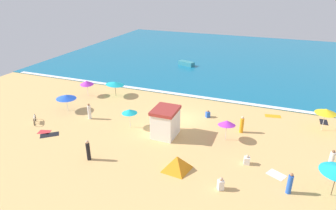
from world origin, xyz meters
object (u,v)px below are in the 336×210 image
at_px(beachgoer_5, 331,160).
at_px(beach_umbrella_1, 87,83).
at_px(lifeguard_cabana, 165,122).
at_px(beachgoer_8, 221,184).
at_px(beach_tent, 177,163).
at_px(beachgoer_0, 242,125).
at_px(small_boat_0, 186,63).
at_px(beachgoer_6, 334,174).
at_px(beach_umbrella_3, 115,83).
at_px(beachgoer_1, 88,150).
at_px(beachgoer_3, 290,184).
at_px(beach_umbrella_5, 66,97).
at_px(beachgoer_7, 208,114).
at_px(beachgoer_4, 89,112).
at_px(beach_umbrella_4, 326,111).
at_px(beach_umbrella_2, 129,111).
at_px(parked_bicycle, 35,119).
at_px(beachgoer_2, 247,160).
at_px(beach_umbrella_6, 227,123).

bearing_deg(beachgoer_5, beach_umbrella_1, 167.24).
relative_size(lifeguard_cabana, beachgoer_8, 2.72).
bearing_deg(beachgoer_8, beach_tent, 163.96).
bearing_deg(beachgoer_0, lifeguard_cabana, -154.36).
height_order(beach_tent, small_boat_0, beach_tent).
bearing_deg(beachgoer_6, beach_umbrella_3, 159.98).
bearing_deg(beachgoer_1, beachgoer_3, 5.92).
relative_size(lifeguard_cabana, beachgoer_5, 1.63).
height_order(beachgoer_0, beachgoer_5, beachgoer_0).
distance_m(beach_tent, beachgoer_3, 8.06).
bearing_deg(beachgoer_5, beachgoer_8, -143.65).
distance_m(beach_umbrella_5, beachgoer_7, 15.59).
xyz_separation_m(beachgoer_0, beachgoer_4, (-15.28, -2.78, 0.02)).
distance_m(beach_umbrella_1, beach_umbrella_4, 26.62).
xyz_separation_m(beach_tent, beachgoer_3, (8.05, 0.29, 0.16)).
xyz_separation_m(lifeguard_cabana, beachgoer_4, (-8.71, 0.38, -0.57)).
xyz_separation_m(beach_umbrella_2, beachgoer_0, (10.43, 2.93, -0.95)).
xyz_separation_m(beach_tent, beachgoer_0, (3.77, 7.84, 0.18)).
bearing_deg(parked_bicycle, beach_tent, -7.86).
relative_size(beach_umbrella_3, beachgoer_2, 3.74).
distance_m(beach_umbrella_4, beachgoer_4, 23.38).
xyz_separation_m(parked_bicycle, beachgoer_5, (27.25, 2.18, 0.39)).
height_order(beach_umbrella_3, beachgoer_5, beach_umbrella_3).
xyz_separation_m(lifeguard_cabana, beach_umbrella_2, (-3.85, 0.23, 0.36)).
height_order(lifeguard_cabana, beachgoer_5, lifeguard_cabana).
xyz_separation_m(beach_tent, small_boat_0, (-8.18, 27.78, -0.17)).
bearing_deg(beachgoer_2, beach_umbrella_1, 159.34).
height_order(beach_umbrella_5, beachgoer_7, beach_umbrella_5).
bearing_deg(beach_umbrella_2, lifeguard_cabana, -3.43).
relative_size(beachgoer_4, beachgoer_8, 1.72).
bearing_deg(beach_umbrella_4, beachgoer_1, -145.80).
xyz_separation_m(beachgoer_1, beachgoer_2, (12.08, 4.01, -0.51)).
distance_m(beach_umbrella_2, beach_umbrella_4, 18.74).
bearing_deg(beach_umbrella_3, beachgoer_2, -27.52).
distance_m(lifeguard_cabana, beach_tent, 5.52).
distance_m(beach_umbrella_1, beach_tent, 18.78).
distance_m(beach_umbrella_6, beachgoer_7, 5.04).
relative_size(beach_umbrella_4, beachgoer_3, 1.68).
distance_m(beach_umbrella_2, beachgoer_2, 11.88).
relative_size(beach_umbrella_6, beachgoer_4, 1.19).
bearing_deg(beachgoer_6, beachgoer_0, 147.55).
distance_m(beach_umbrella_2, beachgoer_8, 11.94).
xyz_separation_m(beachgoer_3, beachgoer_7, (-8.08, 9.63, -0.44)).
bearing_deg(beach_umbrella_5, lifeguard_cabana, -5.80).
xyz_separation_m(parked_bicycle, beachgoer_7, (16.18, 7.68, -0.05)).
height_order(beachgoer_2, small_boat_0, beachgoer_2).
relative_size(beachgoer_0, beachgoer_5, 1.01).
bearing_deg(beachgoer_2, small_boat_0, 117.61).
relative_size(beachgoer_5, beachgoer_8, 1.67).
relative_size(beach_umbrella_5, beachgoer_5, 1.60).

